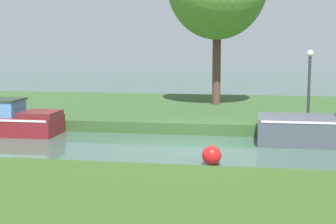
# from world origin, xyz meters

# --- Properties ---
(ground_plane) EXTENTS (120.00, 120.00, 0.00)m
(ground_plane) POSITION_xyz_m (0.00, 0.00, 0.00)
(ground_plane) COLOR #3D5C4E
(riverbank_far) EXTENTS (72.00, 10.00, 0.40)m
(riverbank_far) POSITION_xyz_m (0.00, 7.00, 0.20)
(riverbank_far) COLOR #35562A
(riverbank_far) RESTS_ON ground_plane
(lamp_post) EXTENTS (0.24, 0.24, 2.52)m
(lamp_post) POSITION_xyz_m (3.72, 3.11, 2.02)
(lamp_post) COLOR #333338
(lamp_post) RESTS_ON riverbank_far
(channel_buoy) EXTENTS (0.51, 0.51, 0.51)m
(channel_buoy) POSITION_xyz_m (0.79, -2.28, 0.26)
(channel_buoy) COLOR red
(channel_buoy) RESTS_ON ground_plane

